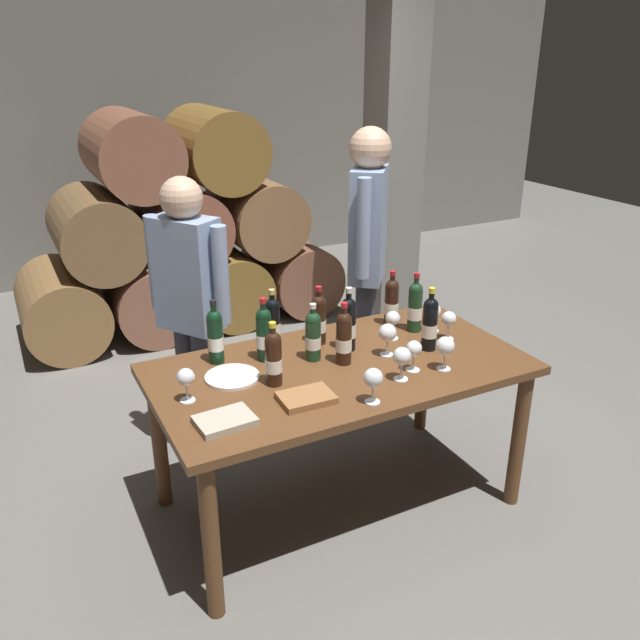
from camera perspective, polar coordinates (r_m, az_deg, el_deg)
The scene contains 30 objects.
ground_plane at distance 3.39m, azimuth 1.60°, elevation -15.52°, with size 14.00×14.00×0.00m, color #66635E.
cellar_back_wall at distance 6.70m, azimuth -16.48°, elevation 15.78°, with size 10.00×0.24×2.80m, color slate.
barrel_stack at distance 5.28m, azimuth -12.08°, elevation 7.07°, with size 2.49×0.90×1.69m.
stone_pillar at distance 4.78m, azimuth 6.36°, elevation 12.90°, with size 0.32×0.32×2.60m, color slate.
dining_table at distance 3.03m, azimuth 1.74°, elevation -5.52°, with size 1.70×0.90×0.76m.
wine_bottle_0 at distance 3.00m, azimuth -4.91°, elevation -1.18°, with size 0.07×0.07×0.30m.
wine_bottle_1 at distance 3.16m, azimuth -0.12°, elevation 0.11°, with size 0.07×0.07×0.29m.
wine_bottle_2 at distance 2.78m, azimuth -4.08°, elevation -3.30°, with size 0.07×0.07×0.29m.
wine_bottle_3 at distance 3.33m, azimuth 8.30°, elevation 1.20°, with size 0.07×0.07×0.31m.
wine_bottle_4 at distance 2.95m, azimuth 2.09°, elevation -1.52°, with size 0.07×0.07×0.30m.
wine_bottle_5 at distance 2.99m, azimuth -0.61°, elevation -1.36°, with size 0.07×0.07×0.28m.
wine_bottle_6 at distance 3.39m, azimuth 6.27°, elevation 1.60°, with size 0.07×0.07×0.29m.
wine_bottle_7 at distance 3.00m, azimuth -9.13°, elevation -1.37°, with size 0.07×0.07×0.30m.
wine_bottle_8 at distance 3.13m, azimuth -4.15°, elevation -0.18°, with size 0.07×0.07×0.29m.
wine_bottle_9 at distance 3.13m, azimuth 9.56°, elevation -0.28°, with size 0.07×0.07×0.31m.
wine_bottle_10 at distance 3.09m, azimuth 2.49°, elevation -0.29°, with size 0.07×0.07×0.31m.
wine_glass_0 at distance 2.70m, azimuth -11.64°, elevation -5.00°, with size 0.07×0.07×0.15m.
wine_glass_1 at distance 2.83m, azimuth 7.16°, elevation -3.23°, with size 0.08×0.08×0.15m.
wine_glass_2 at distance 3.35m, azimuth 9.90°, elevation 0.69°, with size 0.07×0.07×0.15m.
wine_glass_3 at distance 3.27m, azimuth 11.17°, elevation 0.03°, with size 0.07×0.07×0.15m.
wine_glass_4 at distance 2.95m, azimuth 10.87°, elevation -2.31°, with size 0.08×0.08×0.16m.
wine_glass_5 at distance 3.05m, azimuth 5.91°, elevation -1.17°, with size 0.08×0.08×0.16m.
wine_glass_6 at distance 3.23m, azimuth 6.37°, elevation 0.05°, with size 0.07×0.07×0.15m.
wine_glass_7 at distance 2.64m, azimuth 4.67°, elevation -5.14°, with size 0.08×0.08×0.15m.
wine_glass_8 at distance 2.92m, azimuth 8.20°, elevation -2.58°, with size 0.07×0.07×0.15m.
tasting_notebook at distance 2.69m, azimuth -1.21°, elevation -6.80°, with size 0.22×0.16×0.03m, color #936038.
leather_ledger at distance 2.56m, azimuth -8.30°, elevation -8.68°, with size 0.22×0.16×0.03m, color #B2A893.
serving_plate at distance 2.89m, azimuth -7.67°, elevation -4.94°, with size 0.24×0.24×0.01m, color white.
sommelier_presenting at distance 3.76m, azimuth 4.16°, elevation 6.33°, with size 0.34×0.41×1.72m.
taster_seated_left at distance 3.37m, azimuth -11.32°, elevation 1.79°, with size 0.33×0.43×1.54m.
Camera 1 is at (-1.30, -2.33, 2.10)m, focal length 36.68 mm.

